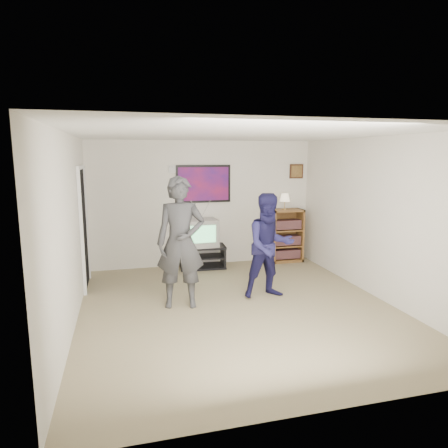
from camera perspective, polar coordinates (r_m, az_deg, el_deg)
name	(u,v)px	position (r m, az deg, el deg)	size (l,w,h in m)	color
room_shell	(232,220)	(5.98, 1.17, 0.52)	(4.51, 5.00, 2.51)	#726848
media_stand	(203,257)	(7.97, -3.07, -4.68)	(0.93, 0.56, 0.45)	black
crt_television	(200,233)	(7.85, -3.38, -1.24)	(0.63, 0.53, 0.53)	gray
bookshelf	(286,235)	(8.47, 8.83, -1.63)	(0.67, 0.38, 1.11)	brown
table_lamp	(285,202)	(8.31, 8.67, 3.19)	(0.21, 0.21, 0.34)	#F9E1BD
person_tall	(181,243)	(5.83, -6.21, -2.65)	(0.70, 0.46, 1.92)	#353638
person_short	(270,246)	(6.25, 6.53, -3.13)	(0.80, 0.62, 1.64)	#1C1947
controller_left	(182,219)	(6.03, -6.06, 0.75)	(0.03, 0.11, 0.03)	white
controller_right	(266,226)	(6.46, 6.09, -0.28)	(0.03, 0.11, 0.03)	white
poster	(203,184)	(7.99, -2.95, 5.75)	(1.10, 0.03, 0.75)	black
air_vent	(176,169)	(7.89, -6.93, 7.82)	(0.28, 0.02, 0.14)	white
small_picture	(296,171)	(8.61, 10.30, 7.43)	(0.30, 0.03, 0.30)	#3B1E12
doorway	(83,229)	(7.07, -19.46, -0.65)	(0.03, 0.85, 2.00)	black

